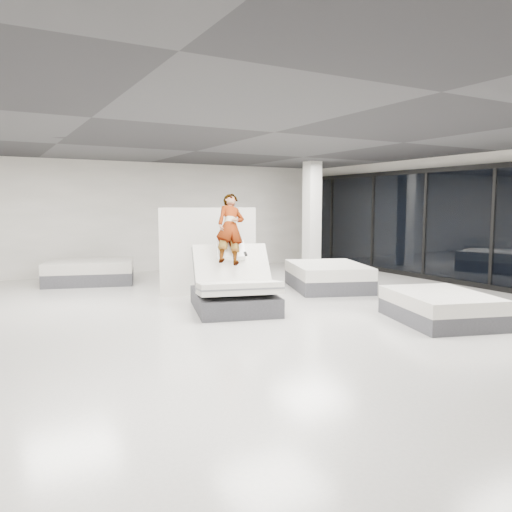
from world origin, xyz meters
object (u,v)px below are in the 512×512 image
(divider_panel, at_px, (208,252))
(flat_bed_right_near, at_px, (440,307))
(person, at_px, (231,244))
(flat_bed_left_far, at_px, (90,272))
(column, at_px, (312,217))
(remote, at_px, (246,254))
(flat_bed_right_far, at_px, (328,276))
(hero_bed, at_px, (234,290))

(divider_panel, relative_size, flat_bed_right_near, 0.97)
(person, xyz_separation_m, flat_bed_left_far, (-1.83, 4.33, -0.94))
(divider_panel, distance_m, flat_bed_right_near, 4.93)
(divider_panel, distance_m, column, 4.57)
(flat_bed_right_near, height_order, flat_bed_left_far, flat_bed_left_far)
(flat_bed_right_near, relative_size, flat_bed_left_far, 0.88)
(flat_bed_left_far, bearing_deg, divider_panel, -56.51)
(person, xyz_separation_m, remote, (0.12, -0.40, -0.16))
(flat_bed_right_far, bearing_deg, remote, -158.02)
(remote, height_order, column, column)
(remote, relative_size, column, 0.04)
(flat_bed_right_near, relative_size, column, 0.68)
(divider_panel, bearing_deg, hero_bed, -80.27)
(flat_bed_left_far, distance_m, column, 6.29)
(hero_bed, relative_size, remote, 16.02)
(divider_panel, relative_size, flat_bed_left_far, 0.86)
(flat_bed_left_far, bearing_deg, person, -67.06)
(person, distance_m, flat_bed_left_far, 4.79)
(person, bearing_deg, remote, -57.85)
(hero_bed, distance_m, flat_bed_right_near, 3.66)
(hero_bed, bearing_deg, flat_bed_left_far, 110.45)
(hero_bed, xyz_separation_m, flat_bed_right_near, (2.62, -2.55, -0.12))
(person, bearing_deg, flat_bed_left_far, 128.82)
(flat_bed_right_far, relative_size, flat_bed_right_near, 1.19)
(flat_bed_right_near, distance_m, column, 6.52)
(remote, relative_size, flat_bed_left_far, 0.06)
(hero_bed, distance_m, flat_bed_left_far, 4.98)
(flat_bed_right_far, xyz_separation_m, column, (1.34, 2.54, 1.31))
(flat_bed_right_far, distance_m, flat_bed_right_near, 3.62)
(hero_bed, relative_size, column, 0.70)
(column, bearing_deg, hero_bed, -140.24)
(remote, relative_size, divider_panel, 0.07)
(person, height_order, divider_panel, divider_panel)
(flat_bed_left_far, height_order, column, column)
(remote, height_order, flat_bed_left_far, remote)
(person, bearing_deg, flat_bed_right_far, 29.93)
(remote, bearing_deg, column, 57.56)
(hero_bed, relative_size, flat_bed_left_far, 0.91)
(hero_bed, relative_size, flat_bed_right_near, 1.04)
(flat_bed_right_far, relative_size, column, 0.80)
(person, xyz_separation_m, divider_panel, (0.12, 1.37, -0.27))
(flat_bed_right_far, distance_m, flat_bed_left_far, 5.94)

